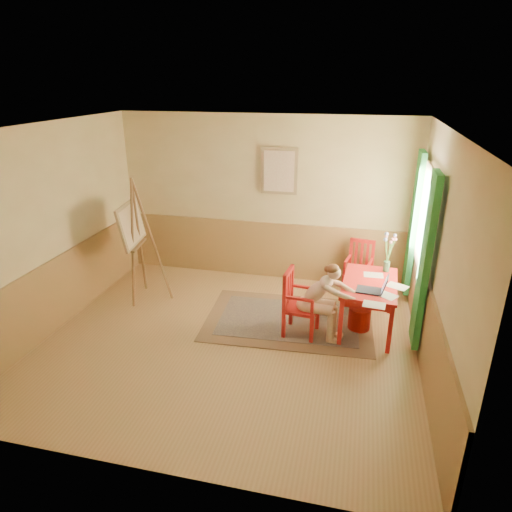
% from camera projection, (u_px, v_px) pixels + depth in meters
% --- Properties ---
extents(room, '(5.04, 4.54, 2.84)m').
position_uv_depth(room, '(226.00, 244.00, 5.60)').
color(room, tan).
rests_on(room, ground).
extents(wainscot, '(5.00, 4.50, 1.00)m').
position_uv_depth(wainscot, '(243.00, 283.00, 6.65)').
color(wainscot, '#A07A49').
rests_on(wainscot, room).
extents(window, '(0.12, 2.01, 2.20)m').
position_uv_depth(window, '(421.00, 235.00, 6.10)').
color(window, white).
rests_on(window, room).
extents(wall_portrait, '(0.60, 0.05, 0.76)m').
position_uv_depth(wall_portrait, '(279.00, 171.00, 7.35)').
color(wall_portrait, '#987D58').
rests_on(wall_portrait, room).
extents(rug, '(2.49, 1.73, 0.02)m').
position_uv_depth(rug, '(289.00, 320.00, 6.62)').
color(rug, '#8C7251').
rests_on(rug, room).
extents(table, '(0.78, 1.24, 0.72)m').
position_uv_depth(table, '(369.00, 288.00, 6.20)').
color(table, red).
rests_on(table, room).
extents(chair_left, '(0.48, 0.46, 0.95)m').
position_uv_depth(chair_left, '(298.00, 303.00, 6.12)').
color(chair_left, red).
rests_on(chair_left, room).
extents(chair_back, '(0.48, 0.49, 0.91)m').
position_uv_depth(chair_back, '(359.00, 269.00, 7.26)').
color(chair_back, red).
rests_on(chair_back, room).
extents(figure, '(0.84, 0.39, 1.11)m').
position_uv_depth(figure, '(321.00, 298.00, 5.97)').
color(figure, beige).
rests_on(figure, room).
extents(laptop, '(0.41, 0.27, 0.24)m').
position_uv_depth(laptop, '(374.00, 288.00, 5.87)').
color(laptop, '#1E2338').
rests_on(laptop, table).
extents(papers, '(0.62, 1.13, 0.00)m').
position_uv_depth(papers, '(383.00, 290.00, 5.94)').
color(papers, white).
rests_on(papers, table).
extents(vase, '(0.20, 0.28, 0.57)m').
position_uv_depth(vase, '(388.00, 254.00, 6.43)').
color(vase, '#3F724C').
rests_on(vase, table).
extents(wastebasket, '(0.35, 0.35, 0.33)m').
position_uv_depth(wastebasket, '(359.00, 318.00, 6.35)').
color(wastebasket, red).
rests_on(wastebasket, room).
extents(easel, '(0.71, 0.88, 1.96)m').
position_uv_depth(easel, '(134.00, 229.00, 6.90)').
color(easel, brown).
rests_on(easel, room).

